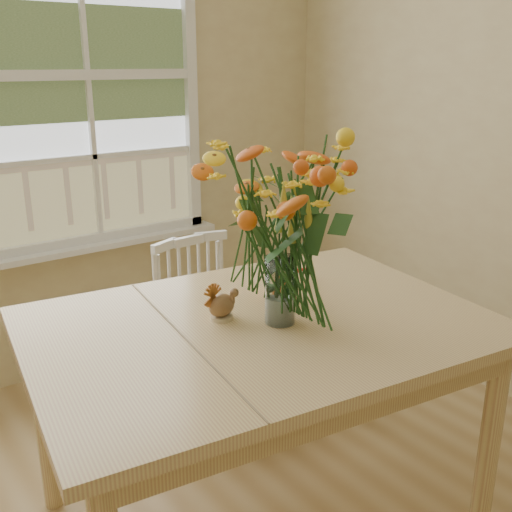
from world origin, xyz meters
TOP-DOWN VIEW (x-y plane):
  - dining_table at (0.48, 0.71)m, footprint 1.62×1.26m
  - windsor_chair at (0.69, 1.44)m, footprint 0.41×0.39m
  - flower_vase at (0.53, 0.66)m, footprint 0.47×0.47m
  - pumpkin at (0.65, 0.83)m, footprint 0.10×0.10m
  - turkey_figurine at (0.39, 0.80)m, footprint 0.10×0.08m
  - dark_gourd at (0.78, 0.95)m, footprint 0.12×0.09m

SIDE VIEW (x-z plane):
  - windsor_chair at x=0.69m, z-range 0.05..0.90m
  - dining_table at x=0.48m, z-range 0.31..1.10m
  - dark_gourd at x=0.78m, z-range 0.80..0.87m
  - pumpkin at x=0.65m, z-range 0.80..0.87m
  - turkey_figurine at x=0.39m, z-range 0.78..0.90m
  - flower_vase at x=0.53m, z-range 0.85..1.41m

